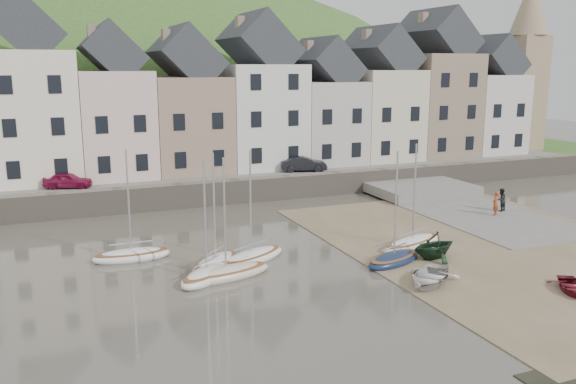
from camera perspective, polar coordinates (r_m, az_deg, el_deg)
name	(u,v)px	position (r m, az deg, el deg)	size (l,w,h in m)	color
ground	(332,271)	(31.31, 4.18, -7.50)	(160.00, 160.00, 0.00)	#494439
quay_land	(190,164)	(60.66, -9.32, 2.64)	(90.00, 30.00, 1.50)	#355823
quay_street	(222,175)	(49.53, -6.35, 1.58)	(70.00, 7.00, 0.10)	slate
seawall	(234,191)	(46.36, -5.14, 0.07)	(70.00, 1.20, 1.80)	slate
beach	(500,246)	(37.30, 19.57, -4.92)	(18.00, 26.00, 0.06)	brown
slipway	(467,210)	(45.68, 16.72, -1.65)	(8.00, 18.00, 0.12)	slate
hillside	(117,264)	(91.33, -16.01, -6.63)	(134.40, 84.00, 84.00)	#355823
townhouse_terrace	(229,102)	(52.67, -5.69, 8.55)	(61.05, 8.00, 13.93)	white
church_spire	(526,59)	(69.44, 21.75, 11.67)	(4.00, 4.00, 18.00)	#997F60
sailboat_0	(132,255)	(33.98, -14.68, -5.83)	(4.24, 1.54, 6.32)	white
sailboat_1	(216,263)	(31.85, -6.91, -6.71)	(3.83, 3.76, 6.32)	white
sailboat_2	(226,273)	(30.28, -5.94, -7.70)	(5.07, 2.40, 6.32)	beige
sailboat_3	(207,275)	(30.17, -7.75, -7.81)	(3.87, 3.65, 6.32)	white
sailboat_4	(251,257)	(32.61, -3.53, -6.21)	(4.89, 3.49, 6.32)	white
sailboat_5	(394,259)	(32.70, 10.05, -6.31)	(4.17, 2.80, 6.32)	#14223F
sailboat_6	(412,243)	(35.78, 11.76, -4.78)	(5.15, 3.12, 6.32)	white
rowboat_white	(430,276)	(30.00, 13.34, -7.84)	(2.48, 3.48, 0.72)	silver
rowboat_green	(434,245)	(33.73, 13.73, -4.94)	(2.46, 2.85, 1.50)	black
rowboat_red	(573,286)	(31.20, 25.51, -8.11)	(1.88, 2.63, 0.55)	maroon
person_red	(495,203)	(44.26, 19.17, -1.02)	(0.63, 0.41, 1.72)	#9B3B1C
person_dark	(501,200)	(45.68, 19.64, -0.70)	(0.81, 0.63, 1.66)	black
car_left	(68,180)	(46.66, -20.25, 1.06)	(1.38, 3.43, 1.17)	maroon
car_right	(304,164)	(50.80, 1.51, 2.70)	(1.35, 3.89, 1.28)	black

